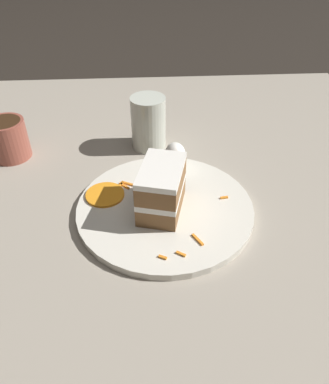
% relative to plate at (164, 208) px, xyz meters
% --- Properties ---
extents(ground_plane, '(6.00, 6.00, 0.00)m').
position_rel_plate_xyz_m(ground_plane, '(-0.05, -0.00, -0.03)').
color(ground_plane, black).
rests_on(ground_plane, ground).
extents(dining_table, '(1.28, 1.05, 0.03)m').
position_rel_plate_xyz_m(dining_table, '(-0.05, -0.00, -0.02)').
color(dining_table, gray).
rests_on(dining_table, ground).
extents(plate, '(0.30, 0.30, 0.01)m').
position_rel_plate_xyz_m(plate, '(0.00, 0.00, 0.00)').
color(plate, silver).
rests_on(plate, dining_table).
extents(cake_slice, '(0.12, 0.09, 0.08)m').
position_rel_plate_xyz_m(cake_slice, '(-0.01, 0.01, 0.05)').
color(cake_slice, brown).
rests_on(cake_slice, plate).
extents(cream_dollop, '(0.05, 0.04, 0.06)m').
position_rel_plate_xyz_m(cream_dollop, '(0.10, -0.03, 0.03)').
color(cream_dollop, white).
rests_on(cream_dollop, plate).
extents(orange_garnish, '(0.07, 0.07, 0.00)m').
position_rel_plate_xyz_m(orange_garnish, '(0.03, 0.10, 0.01)').
color(orange_garnish, orange).
rests_on(orange_garnish, plate).
extents(carrot_shreds_scatter, '(0.23, 0.19, 0.00)m').
position_rel_plate_xyz_m(carrot_shreds_scatter, '(0.01, 0.01, 0.01)').
color(carrot_shreds_scatter, orange).
rests_on(carrot_shreds_scatter, plate).
extents(drinking_glass, '(0.07, 0.07, 0.11)m').
position_rel_plate_xyz_m(drinking_glass, '(0.21, 0.02, 0.04)').
color(drinking_glass, beige).
rests_on(drinking_glass, dining_table).
extents(coffee_mug, '(0.08, 0.08, 0.08)m').
position_rel_plate_xyz_m(coffee_mug, '(0.19, 0.30, 0.04)').
color(coffee_mug, '#994C3D').
rests_on(coffee_mug, dining_table).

